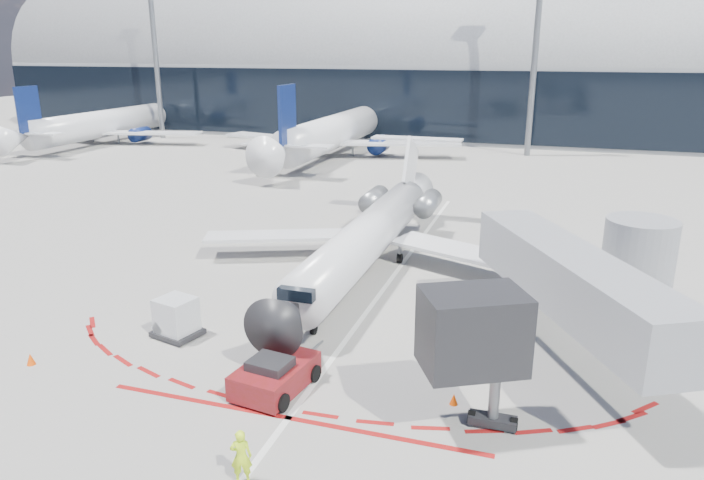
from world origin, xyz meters
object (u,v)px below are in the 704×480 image
(regional_jet, at_px, (372,231))
(uld_container, at_px, (176,318))
(pushback_tug, at_px, (275,375))
(ramp_worker, at_px, (241,456))

(regional_jet, bearing_deg, uld_container, -116.34)
(pushback_tug, relative_size, uld_container, 2.41)
(regional_jet, relative_size, uld_container, 11.54)
(regional_jet, bearing_deg, pushback_tug, -88.63)
(regional_jet, xyz_separation_m, ramp_worker, (1.58, -19.31, -1.29))
(ramp_worker, bearing_deg, pushback_tug, -95.82)
(uld_container, bearing_deg, ramp_worker, -33.49)
(pushback_tug, bearing_deg, ramp_worker, -67.97)
(regional_jet, distance_m, pushback_tug, 14.33)
(regional_jet, relative_size, pushback_tug, 4.78)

